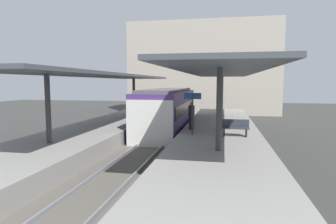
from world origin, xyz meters
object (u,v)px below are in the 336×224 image
platform_bench (235,127)px  platform_sign (192,104)px  passenger_near_bench (191,115)px  commuter_train (167,111)px

platform_bench → platform_sign: size_ratio=0.63×
passenger_near_bench → commuter_train: bearing=120.7°
commuter_train → platform_bench: (4.57, -5.23, -0.26)m
commuter_train → platform_sign: (2.38, -5.28, 0.90)m
platform_bench → commuter_train: bearing=131.2°
platform_bench → passenger_near_bench: size_ratio=0.85×
platform_sign → passenger_near_bench: (-0.23, 1.66, -0.77)m
platform_sign → passenger_near_bench: platform_sign is taller
platform_sign → commuter_train: bearing=114.3°
commuter_train → passenger_near_bench: 4.21m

